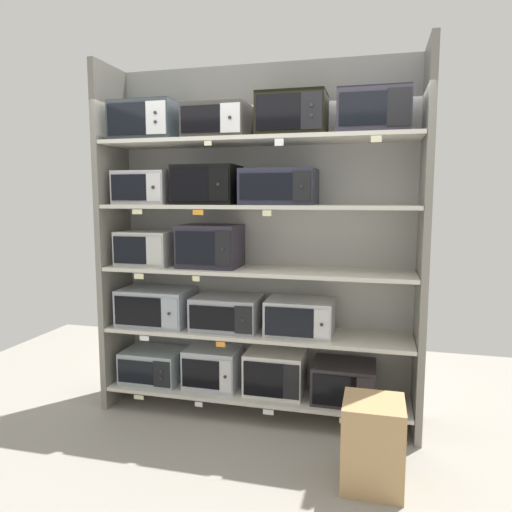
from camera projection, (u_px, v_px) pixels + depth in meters
The scene contains 40 objects.
ground at pixel (216, 485), 2.93m from camera, with size 6.42×6.00×0.02m, color gray.
back_panel at pixel (264, 239), 3.98m from camera, with size 2.62×0.04×2.82m, color #B2B2AD.
upright_left at pixel (114, 238), 4.02m from camera, with size 0.05×0.50×2.82m, color gray.
upright_right at pixel (423, 246), 3.41m from camera, with size 0.05×0.50×2.82m, color gray.
shelf_0 at pixel (256, 392), 3.87m from camera, with size 2.42×0.50×0.03m, color beige.
microwave_0 at pixel (153, 365), 4.07m from camera, with size 0.49×0.39×0.27m.
microwave_1 at pixel (213, 367), 3.93m from camera, with size 0.44×0.36×0.33m.
microwave_2 at pixel (275, 372), 3.80m from camera, with size 0.46×0.36×0.34m.
microwave_3 at pixel (344, 382), 3.67m from camera, with size 0.48×0.41×0.29m.
price_tag_0 at pixel (139, 397), 3.85m from camera, with size 0.08×0.00×0.03m, color beige.
price_tag_1 at pixel (199, 404), 3.73m from camera, with size 0.06×0.00×0.04m, color white.
price_tag_2 at pixel (268, 412), 3.59m from camera, with size 0.08×0.00×0.04m, color white.
price_tag_3 at pixel (343, 421), 3.45m from camera, with size 0.06×0.00×0.04m, color beige.
shelf_1 at pixel (256, 332), 3.81m from camera, with size 2.42×0.50×0.03m, color beige.
microwave_4 at pixel (157, 306), 3.99m from camera, with size 0.58×0.43×0.30m.
microwave_5 at pixel (227, 313), 3.84m from camera, with size 0.54×0.42×0.27m.
microwave_6 at pixel (300, 317), 3.70m from camera, with size 0.52×0.38×0.27m.
price_tag_4 at pixel (144, 338), 3.78m from camera, with size 0.08×0.00×0.04m, color white.
price_tag_5 at pixel (221, 344), 3.62m from camera, with size 0.07×0.00×0.04m, color orange.
shelf_2 at pixel (256, 270), 3.75m from camera, with size 2.42×0.50×0.03m, color beige.
microwave_7 at pixel (148, 248), 3.95m from camera, with size 0.45×0.38×0.28m.
microwave_8 at pixel (210, 246), 3.81m from camera, with size 0.48×0.38×0.34m.
price_tag_6 at pixel (139, 276), 3.72m from camera, with size 0.08×0.00×0.04m, color beige.
price_tag_7 at pixel (196, 279), 3.61m from camera, with size 0.06×0.00×0.04m, color beige.
shelf_3 at pixel (256, 207), 3.68m from camera, with size 2.42×0.50×0.03m, color beige.
microwave_9 at pixel (146, 188), 3.89m from camera, with size 0.45×0.38×0.27m.
microwave_10 at pixel (207, 185), 3.76m from camera, with size 0.49×0.39×0.31m.
microwave_11 at pixel (280, 187), 3.62m from camera, with size 0.55×0.44×0.27m.
price_tag_8 at pixel (137, 212), 3.66m from camera, with size 0.08×0.00×0.04m, color beige.
price_tag_9 at pixel (198, 212), 3.54m from camera, with size 0.08×0.00×0.04m, color orange.
price_tag_10 at pixel (267, 213), 3.41m from camera, with size 0.06×0.00×0.04m, color beige.
shelf_4 at pixel (256, 141), 3.62m from camera, with size 2.42×0.50×0.03m, color beige.
microwave_12 at pixel (148, 123), 3.82m from camera, with size 0.52×0.44×0.31m.
microwave_13 at pixel (218, 122), 3.68m from camera, with size 0.49×0.40×0.26m.
microwave_14 at pixel (292, 115), 3.53m from camera, with size 0.51×0.36×0.32m.
microwave_15 at pixel (374, 112), 3.39m from camera, with size 0.50×0.37×0.31m.
price_tag_11 at pixel (208, 143), 3.46m from camera, with size 0.06×0.00×0.03m, color beige.
price_tag_12 at pixel (279, 142), 3.33m from camera, with size 0.06×0.00×0.05m, color white.
price_tag_13 at pixel (376, 139), 3.17m from camera, with size 0.07×0.00×0.04m, color beige.
shipping_carton at pixel (373, 443), 2.89m from camera, with size 0.36×0.36×0.54m, color tan.
Camera 1 is at (0.91, -3.59, 1.75)m, focal length 33.39 mm.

